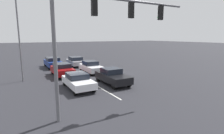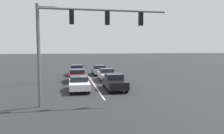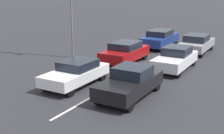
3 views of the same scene
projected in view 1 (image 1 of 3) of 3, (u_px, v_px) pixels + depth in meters
name	position (u px, v px, depth m)	size (l,w,h in m)	color
ground_plane	(74.00, 73.00, 22.14)	(240.00, 240.00, 0.00)	#28282D
lane_stripe_left_divider	(81.00, 77.00, 19.97)	(0.12, 17.06, 0.01)	silver
car_white_midlane_front	(78.00, 81.00, 15.34)	(1.84, 4.22, 1.37)	silver
car_black_leftlane_front	(112.00, 76.00, 16.85)	(1.84, 4.31, 1.51)	black
car_maroon_midlane_second	(62.00, 69.00, 20.27)	(1.92, 4.24, 1.47)	maroon
car_silver_leftlane_second	(91.00, 67.00, 22.10)	(1.79, 4.32, 1.47)	silver
car_navy_midlane_third	(53.00, 62.00, 25.72)	(1.89, 4.67, 1.52)	navy
car_gray_leftlane_third	(75.00, 61.00, 26.94)	(1.91, 4.41, 1.45)	gray
traffic_signal_gantry	(104.00, 24.00, 10.01)	(9.13, 0.37, 7.00)	slate
street_lamp_right_shoulder	(21.00, 31.00, 17.16)	(2.25, 0.24, 8.80)	slate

